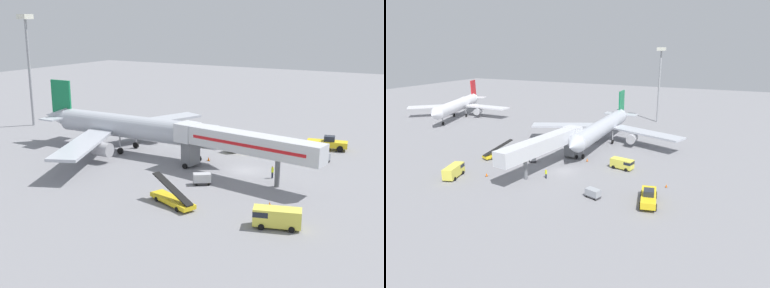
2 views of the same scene
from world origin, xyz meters
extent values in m
plane|color=gray|center=(0.00, 0.00, 0.00)|extent=(300.00, 300.00, 0.00)
cylinder|color=#B7BCC6|center=(0.27, 20.27, 4.37)|extent=(4.56, 30.60, 3.92)
cone|color=#B7BCC6|center=(0.63, 3.20, 4.37)|extent=(3.92, 3.69, 3.85)
cone|color=#B7BCC6|center=(-0.11, 38.34, 4.67)|extent=(3.85, 5.70, 3.73)
cube|color=#147A47|center=(-0.08, 36.93, 8.30)|extent=(0.45, 4.42, 6.28)
cube|color=#B7BCC6|center=(2.28, 36.58, 4.86)|extent=(4.78, 3.31, 0.24)
cube|color=#B7BCC6|center=(-2.43, 36.48, 4.86)|extent=(4.78, 3.31, 0.24)
cube|color=#B7BCC6|center=(10.65, 23.15, 3.49)|extent=(18.88, 10.70, 0.44)
cube|color=#B7BCC6|center=(-10.22, 22.71, 3.49)|extent=(18.76, 11.36, 0.44)
cylinder|color=#A8A8AD|center=(7.52, 21.91, 2.08)|extent=(2.33, 2.99, 2.27)
cylinder|color=#A8A8AD|center=(-7.05, 21.60, 2.08)|extent=(2.33, 2.99, 2.27)
cylinder|color=gray|center=(0.52, 8.37, 1.87)|extent=(0.28, 0.28, 2.65)
cylinder|color=black|center=(0.52, 8.37, 0.55)|extent=(0.37, 1.11, 1.10)
cylinder|color=gray|center=(2.49, 22.15, 1.87)|extent=(0.28, 0.28, 2.65)
cylinder|color=black|center=(2.49, 22.15, 0.55)|extent=(0.37, 1.11, 1.10)
cylinder|color=gray|center=(-2.02, 22.05, 1.87)|extent=(0.28, 0.28, 2.65)
cylinder|color=black|center=(-2.02, 22.05, 0.55)|extent=(0.37, 1.11, 1.10)
cube|color=silver|center=(-3.73, -2.45, 5.42)|extent=(5.96, 21.64, 2.70)
cube|color=red|center=(-5.24, -2.23, 5.42)|extent=(2.55, 17.83, 0.44)
cube|color=silver|center=(-2.15, 8.76, 5.42)|extent=(3.81, 3.25, 2.84)
cube|color=#232833|center=(-1.97, 10.05, 5.67)|extent=(3.30, 0.70, 0.90)
cube|color=slate|center=(-2.24, 8.16, 2.24)|extent=(2.78, 2.14, 3.67)
cylinder|color=black|center=(-3.65, 8.36, 0.40)|extent=(0.41, 0.83, 0.80)
cylinder|color=black|center=(-0.83, 7.97, 0.40)|extent=(0.41, 0.83, 0.80)
cylinder|color=slate|center=(-4.33, -6.69, 2.04)|extent=(0.70, 0.70, 4.07)
cube|color=yellow|center=(18.57, -7.37, 1.06)|extent=(3.63, 7.15, 1.02)
cube|color=#232833|center=(18.64, -7.71, 2.02)|extent=(1.93, 2.09, 0.90)
cylinder|color=black|center=(20.08, -9.32, 0.55)|extent=(0.62, 1.16, 1.10)
cylinder|color=black|center=(17.97, -9.77, 0.55)|extent=(0.62, 1.16, 1.10)
cylinder|color=black|center=(19.17, -4.98, 0.55)|extent=(0.62, 1.16, 1.10)
cylinder|color=black|center=(17.06, -5.42, 0.55)|extent=(0.62, 1.16, 1.10)
cube|color=yellow|center=(-17.09, 2.07, 0.57)|extent=(4.37, 7.30, 0.55)
cube|color=black|center=(-17.09, 2.07, 2.10)|extent=(3.59, 7.02, 2.45)
cylinder|color=black|center=(-17.15, 4.38, 0.30)|extent=(0.42, 0.64, 0.60)
cylinder|color=black|center=(-15.47, 3.72, 0.30)|extent=(0.42, 0.64, 0.60)
cylinder|color=black|center=(-18.72, 0.42, 0.30)|extent=(0.42, 0.64, 0.60)
cylinder|color=black|center=(-17.03, -0.24, 0.30)|extent=(0.42, 0.64, 0.60)
cube|color=#E5DB4C|center=(10.07, 5.96, 1.17)|extent=(4.81, 2.73, 1.76)
cube|color=#1E232D|center=(11.58, 5.66, 1.55)|extent=(1.79, 2.17, 0.56)
cylinder|color=black|center=(11.62, 6.58, 0.34)|extent=(0.73, 0.47, 0.68)
cylinder|color=black|center=(11.27, 4.80, 0.34)|extent=(0.73, 0.47, 0.68)
cylinder|color=black|center=(8.87, 7.12, 0.34)|extent=(0.73, 0.47, 0.68)
cylinder|color=black|center=(8.52, 5.34, 0.34)|extent=(0.73, 0.47, 0.68)
cube|color=#E5DB4C|center=(-17.10, -11.44, 1.26)|extent=(3.40, 5.55, 1.95)
cube|color=#1E232D|center=(-17.63, -9.75, 1.69)|extent=(2.37, 2.18, 0.62)
cylinder|color=black|center=(-18.47, -10.18, 0.34)|extent=(0.53, 0.75, 0.68)
cylinder|color=black|center=(-16.70, -9.63, 0.34)|extent=(0.53, 0.75, 0.68)
cylinder|color=black|center=(-17.50, -13.26, 0.34)|extent=(0.53, 0.75, 0.68)
cylinder|color=black|center=(-15.74, -12.71, 0.34)|extent=(0.53, 0.75, 0.68)
cube|color=#38383D|center=(-8.65, 2.60, 0.29)|extent=(2.44, 2.71, 0.22)
cube|color=silver|center=(-8.65, 2.60, 0.98)|extent=(2.44, 2.71, 1.17)
cylinder|color=black|center=(-9.61, 2.94, 0.18)|extent=(0.31, 0.36, 0.36)
cylinder|color=black|center=(-8.65, 3.63, 0.18)|extent=(0.31, 0.36, 0.36)
cylinder|color=black|center=(-8.64, 1.57, 0.18)|extent=(0.31, 0.36, 0.36)
cylinder|color=black|center=(-7.68, 2.25, 0.18)|extent=(0.31, 0.36, 0.36)
cube|color=#38383D|center=(9.94, -9.00, 0.29)|extent=(2.70, 2.02, 0.22)
cube|color=#999EA5|center=(9.94, -9.00, 0.95)|extent=(2.70, 2.02, 1.11)
cylinder|color=black|center=(10.93, -8.66, 0.18)|extent=(0.38, 0.22, 0.36)
cylinder|color=black|center=(10.55, -9.84, 0.18)|extent=(0.38, 0.22, 0.36)
cylinder|color=black|center=(9.32, -8.15, 0.18)|extent=(0.38, 0.22, 0.36)
cylinder|color=black|center=(8.94, -9.33, 0.18)|extent=(0.38, 0.22, 0.36)
cylinder|color=#1E2333|center=(-1.14, -4.81, 0.44)|extent=(0.34, 0.34, 0.88)
cylinder|color=#D8EA19|center=(-1.14, -4.81, 1.22)|extent=(0.46, 0.46, 0.69)
sphere|color=tan|center=(-1.14, -4.81, 1.70)|extent=(0.24, 0.24, 0.24)
cube|color=black|center=(1.99, 7.26, 0.01)|extent=(0.44, 0.44, 0.03)
cone|color=orange|center=(1.99, 7.26, 0.35)|extent=(0.37, 0.37, 0.65)
cube|color=black|center=(19.92, 0.22, 0.01)|extent=(0.38, 0.38, 0.03)
cone|color=orange|center=(19.92, 0.22, 0.31)|extent=(0.33, 0.33, 0.57)
cube|color=black|center=(-11.83, -8.57, 0.01)|extent=(0.47, 0.47, 0.03)
cone|color=orange|center=(-11.83, -8.57, 0.37)|extent=(0.40, 0.40, 0.69)
cylinder|color=#93969B|center=(7.05, 52.81, 11.09)|extent=(0.56, 0.56, 22.18)
cube|color=silver|center=(7.05, 52.81, 22.68)|extent=(2.40, 2.40, 1.00)
camera|label=1|loc=(-64.17, -28.03, 22.12)|focal=45.29mm
camera|label=2|loc=(28.84, -56.15, 23.66)|focal=32.02mm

